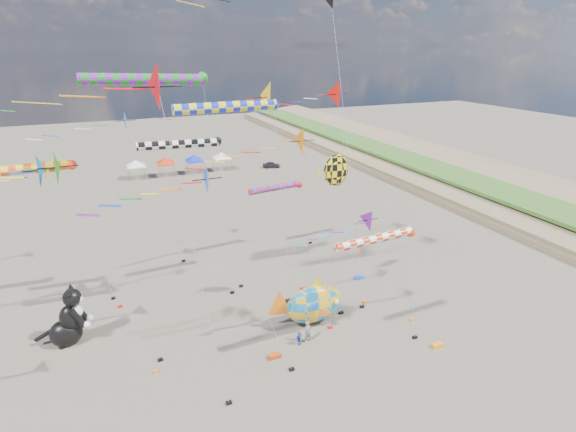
% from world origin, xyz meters
% --- Properties ---
extents(ground, '(260.00, 260.00, 0.00)m').
position_xyz_m(ground, '(0.00, 0.00, 0.00)').
color(ground, brown).
rests_on(ground, ground).
extents(delta_kite_0, '(11.20, 2.73, 18.78)m').
position_xyz_m(delta_kite_0, '(9.50, 19.14, 17.19)').
color(delta_kite_0, red).
rests_on(delta_kite_0, ground).
extents(delta_kite_1, '(11.50, 2.15, 16.49)m').
position_xyz_m(delta_kite_1, '(0.84, 9.84, 15.09)').
color(delta_kite_1, orange).
rests_on(delta_kite_1, ground).
extents(delta_kite_3, '(10.39, 2.64, 19.23)m').
position_xyz_m(delta_kite_3, '(1.48, 14.86, 17.68)').
color(delta_kite_3, yellow).
rests_on(delta_kite_3, ground).
extents(delta_kite_4, '(8.99, 1.87, 13.64)m').
position_xyz_m(delta_kite_4, '(-15.14, 18.36, 12.34)').
color(delta_kite_4, gold).
rests_on(delta_kite_4, ground).
extents(delta_kite_5, '(10.75, 1.84, 15.68)m').
position_xyz_m(delta_kite_5, '(-6.60, 4.94, 14.39)').
color(delta_kite_5, blue).
rests_on(delta_kite_5, ground).
extents(delta_kite_6, '(11.44, 2.03, 16.08)m').
position_xyz_m(delta_kite_6, '(-9.61, 25.12, 14.71)').
color(delta_kite_6, '#0F67B7').
rests_on(delta_kite_6, ground).
extents(delta_kite_7, '(13.59, 2.43, 21.03)m').
position_xyz_m(delta_kite_7, '(-10.47, 3.62, 19.49)').
color(delta_kite_7, red).
rests_on(delta_kite_7, ground).
extents(delta_kite_8, '(10.98, 2.13, 16.22)m').
position_xyz_m(delta_kite_8, '(-14.23, 9.66, 14.84)').
color(delta_kite_8, blue).
rests_on(delta_kite_8, ground).
extents(delta_kite_9, '(9.84, 2.27, 16.59)m').
position_xyz_m(delta_kite_9, '(-13.19, 8.53, 15.17)').
color(delta_kite_9, '#108413').
rests_on(delta_kite_9, ground).
extents(delta_kite_10, '(8.68, 1.78, 10.54)m').
position_xyz_m(delta_kite_10, '(6.50, 6.58, 9.31)').
color(delta_kite_10, '#6A1687').
rests_on(delta_kite_10, ground).
extents(windsock_0, '(9.10, 0.80, 17.80)m').
position_xyz_m(windsock_0, '(-2.40, 13.06, 17.31)').
color(windsock_0, '#1429D0').
rests_on(windsock_0, ground).
extents(windsock_1, '(8.10, 0.72, 14.44)m').
position_xyz_m(windsock_1, '(-5.20, 17.61, 13.99)').
color(windsock_1, black).
rests_on(windsock_1, ground).
extents(windsock_2, '(7.50, 0.71, 7.65)m').
position_xyz_m(windsock_2, '(5.52, 24.01, 7.25)').
color(windsock_2, red).
rests_on(windsock_2, ground).
extents(windsock_3, '(7.67, 0.65, 9.61)m').
position_xyz_m(windsock_3, '(5.06, 4.53, 9.21)').
color(windsock_3, red).
rests_on(windsock_3, ground).
extents(windsock_4, '(8.28, 0.82, 13.04)m').
position_xyz_m(windsock_4, '(-16.55, 20.03, 12.58)').
color(windsock_4, '#FD4115').
rests_on(windsock_4, ground).
extents(windsock_5, '(10.40, 0.89, 19.63)m').
position_xyz_m(windsock_5, '(-7.39, 16.77, 19.12)').
color(windsock_5, '#167D1E').
rests_on(windsock_5, ground).
extents(angelfish_kite, '(3.74, 3.02, 13.44)m').
position_xyz_m(angelfish_kite, '(5.56, 11.93, 12.02)').
color(angelfish_kite, yellow).
rests_on(angelfish_kite, ground).
extents(cat_inflatable, '(3.92, 2.51, 4.90)m').
position_xyz_m(cat_inflatable, '(-15.51, 14.64, 2.45)').
color(cat_inflatable, black).
rests_on(cat_inflatable, ground).
extents(fish_inflatable, '(6.55, 3.05, 4.45)m').
position_xyz_m(fish_inflatable, '(2.68, 9.34, 1.98)').
color(fish_inflatable, '#1480C5').
rests_on(fish_inflatable, ground).
extents(person_adult, '(0.75, 0.61, 1.76)m').
position_xyz_m(person_adult, '(1.32, 7.49, 0.88)').
color(person_adult, gray).
rests_on(person_adult, ground).
extents(child_green, '(0.55, 0.44, 1.08)m').
position_xyz_m(child_green, '(4.40, 10.37, 0.54)').
color(child_green, '#21801A').
rests_on(child_green, ground).
extents(child_blue, '(0.72, 0.52, 1.14)m').
position_xyz_m(child_blue, '(0.55, 7.43, 0.57)').
color(child_blue, '#2446B9').
rests_on(child_blue, ground).
extents(kite_bag_0, '(0.90, 0.44, 0.30)m').
position_xyz_m(kite_bag_0, '(2.38, 13.20, 0.15)').
color(kite_bag_0, black).
rests_on(kite_bag_0, ground).
extents(kite_bag_1, '(0.90, 0.44, 0.30)m').
position_xyz_m(kite_bag_1, '(-1.78, 6.69, 0.15)').
color(kite_bag_1, '#C23A0D').
rests_on(kite_bag_1, ground).
extents(kite_bag_2, '(0.90, 0.44, 0.30)m').
position_xyz_m(kite_bag_2, '(10.10, 2.99, 0.15)').
color(kite_bag_2, orange).
rests_on(kite_bag_2, ground).
extents(kite_bag_3, '(0.90, 0.44, 0.30)m').
position_xyz_m(kite_bag_3, '(10.27, 14.49, 0.15)').
color(kite_bag_3, blue).
rests_on(kite_bag_3, ground).
extents(tent_row, '(19.20, 4.20, 3.80)m').
position_xyz_m(tent_row, '(1.50, 60.00, 3.15)').
color(tent_row, white).
rests_on(tent_row, ground).
extents(parked_car, '(3.60, 2.37, 1.14)m').
position_xyz_m(parked_car, '(17.96, 58.00, 0.57)').
color(parked_car, '#26262D').
rests_on(parked_car, ground).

